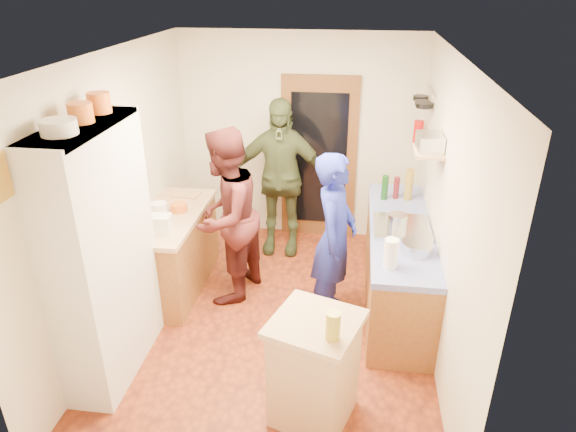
% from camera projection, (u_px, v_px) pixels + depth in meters
% --- Properties ---
extents(floor, '(3.00, 4.00, 0.02)m').
position_uv_depth(floor, '(276.00, 320.00, 5.23)').
color(floor, '#933816').
rests_on(floor, ground).
extents(ceiling, '(3.00, 4.00, 0.02)m').
position_uv_depth(ceiling, '(273.00, 53.00, 4.10)').
color(ceiling, silver).
rests_on(ceiling, ground).
extents(wall_back, '(3.00, 0.02, 2.60)m').
position_uv_depth(wall_back, '(300.00, 138.00, 6.46)').
color(wall_back, beige).
rests_on(wall_back, ground).
extents(wall_front, '(3.00, 0.02, 2.60)m').
position_uv_depth(wall_front, '(219.00, 348.00, 2.87)').
color(wall_front, beige).
rests_on(wall_front, ground).
extents(wall_left, '(0.02, 4.00, 2.60)m').
position_uv_depth(wall_left, '(117.00, 194.00, 4.84)').
color(wall_left, beige).
rests_on(wall_left, ground).
extents(wall_right, '(0.02, 4.00, 2.60)m').
position_uv_depth(wall_right, '(445.00, 212.00, 4.48)').
color(wall_right, beige).
rests_on(wall_right, ground).
extents(door_frame, '(0.95, 0.06, 2.10)m').
position_uv_depth(door_frame, '(319.00, 159.00, 6.50)').
color(door_frame, brown).
rests_on(door_frame, ground).
extents(door_glass, '(0.70, 0.02, 1.70)m').
position_uv_depth(door_glass, '(319.00, 160.00, 6.47)').
color(door_glass, black).
rests_on(door_glass, door_frame).
extents(hutch_body, '(0.40, 1.20, 2.20)m').
position_uv_depth(hutch_body, '(103.00, 256.00, 4.19)').
color(hutch_body, silver).
rests_on(hutch_body, ground).
extents(hutch_top_shelf, '(0.40, 1.14, 0.04)m').
position_uv_depth(hutch_top_shelf, '(80.00, 127.00, 3.72)').
color(hutch_top_shelf, silver).
rests_on(hutch_top_shelf, hutch_body).
extents(plate_stack, '(0.25, 0.25, 0.10)m').
position_uv_depth(plate_stack, '(59.00, 127.00, 3.46)').
color(plate_stack, white).
rests_on(plate_stack, hutch_top_shelf).
extents(orange_pot_a, '(0.18, 0.18, 0.14)m').
position_uv_depth(orange_pot_a, '(81.00, 113.00, 3.73)').
color(orange_pot_a, orange).
rests_on(orange_pot_a, hutch_top_shelf).
extents(orange_pot_b, '(0.18, 0.18, 0.16)m').
position_uv_depth(orange_pot_b, '(99.00, 103.00, 3.98)').
color(orange_pot_b, orange).
rests_on(orange_pot_b, hutch_top_shelf).
extents(left_counter_base, '(0.60, 1.40, 0.85)m').
position_uv_depth(left_counter_base, '(173.00, 253.00, 5.59)').
color(left_counter_base, olive).
rests_on(left_counter_base, ground).
extents(left_counter_top, '(0.64, 1.44, 0.05)m').
position_uv_depth(left_counter_top, '(169.00, 216.00, 5.39)').
color(left_counter_top, '#DAAD7F').
rests_on(left_counter_top, left_counter_base).
extents(toaster, '(0.25, 0.18, 0.18)m').
position_uv_depth(toaster, '(159.00, 224.00, 4.97)').
color(toaster, white).
rests_on(toaster, left_counter_top).
extents(kettle, '(0.19, 0.19, 0.18)m').
position_uv_depth(kettle, '(159.00, 211.00, 5.24)').
color(kettle, white).
rests_on(kettle, left_counter_top).
extents(orange_bowl, '(0.22, 0.22, 0.08)m').
position_uv_depth(orange_bowl, '(179.00, 207.00, 5.44)').
color(orange_bowl, orange).
rests_on(orange_bowl, left_counter_top).
extents(chopping_board, '(0.31, 0.23, 0.02)m').
position_uv_depth(chopping_board, '(186.00, 194.00, 5.84)').
color(chopping_board, '#DAAD7F').
rests_on(chopping_board, left_counter_top).
extents(right_counter_base, '(0.60, 2.20, 0.84)m').
position_uv_depth(right_counter_base, '(397.00, 267.00, 5.34)').
color(right_counter_base, olive).
rests_on(right_counter_base, ground).
extents(right_counter_top, '(0.62, 2.22, 0.06)m').
position_uv_depth(right_counter_top, '(401.00, 228.00, 5.15)').
color(right_counter_top, '#1318A6').
rests_on(right_counter_top, right_counter_base).
extents(hob, '(0.55, 0.58, 0.04)m').
position_uv_depth(hob, '(402.00, 227.00, 5.06)').
color(hob, silver).
rests_on(hob, right_counter_top).
extents(pot_on_hob, '(0.18, 0.18, 0.12)m').
position_uv_depth(pot_on_hob, '(397.00, 220.00, 5.03)').
color(pot_on_hob, silver).
rests_on(pot_on_hob, hob).
extents(bottle_a, '(0.07, 0.07, 0.28)m').
position_uv_depth(bottle_a, '(385.00, 187.00, 5.68)').
color(bottle_a, '#143F14').
rests_on(bottle_a, right_counter_top).
extents(bottle_b, '(0.08, 0.08, 0.25)m').
position_uv_depth(bottle_b, '(396.00, 188.00, 5.71)').
color(bottle_b, '#591419').
rests_on(bottle_b, right_counter_top).
extents(bottle_c, '(0.09, 0.09, 0.35)m').
position_uv_depth(bottle_c, '(409.00, 185.00, 5.65)').
color(bottle_c, olive).
rests_on(bottle_c, right_counter_top).
extents(paper_towel, '(0.13, 0.13, 0.27)m').
position_uv_depth(paper_towel, '(391.00, 254.00, 4.36)').
color(paper_towel, white).
rests_on(paper_towel, right_counter_top).
extents(mixing_bowl, '(0.30, 0.30, 0.11)m').
position_uv_depth(mixing_bowl, '(417.00, 248.00, 4.62)').
color(mixing_bowl, silver).
rests_on(mixing_bowl, right_counter_top).
extents(island_base, '(0.70, 0.70, 0.86)m').
position_uv_depth(island_base, '(314.00, 372.00, 3.92)').
color(island_base, '#DAAD7F').
rests_on(island_base, ground).
extents(island_top, '(0.79, 0.79, 0.05)m').
position_uv_depth(island_top, '(315.00, 324.00, 3.73)').
color(island_top, '#DAAD7F').
rests_on(island_top, island_base).
extents(cutting_board, '(0.42, 0.38, 0.02)m').
position_uv_depth(cutting_board, '(312.00, 317.00, 3.78)').
color(cutting_board, white).
rests_on(cutting_board, island_top).
extents(oil_jar, '(0.13, 0.13, 0.21)m').
position_uv_depth(oil_jar, '(333.00, 326.00, 3.50)').
color(oil_jar, '#AD9E2D').
rests_on(oil_jar, island_top).
extents(pan_rail, '(0.02, 0.65, 0.02)m').
position_uv_depth(pan_rail, '(430.00, 90.00, 5.53)').
color(pan_rail, silver).
rests_on(pan_rail, wall_right).
extents(pan_hang_a, '(0.18, 0.18, 0.05)m').
position_uv_depth(pan_hang_a, '(424.00, 105.00, 5.43)').
color(pan_hang_a, black).
rests_on(pan_hang_a, pan_rail).
extents(pan_hang_b, '(0.16, 0.16, 0.05)m').
position_uv_depth(pan_hang_b, '(422.00, 103.00, 5.62)').
color(pan_hang_b, black).
rests_on(pan_hang_b, pan_rail).
extents(pan_hang_c, '(0.17, 0.17, 0.05)m').
position_uv_depth(pan_hang_c, '(421.00, 98.00, 5.80)').
color(pan_hang_c, black).
rests_on(pan_hang_c, pan_rail).
extents(wall_shelf, '(0.26, 0.42, 0.03)m').
position_uv_depth(wall_shelf, '(429.00, 152.00, 4.73)').
color(wall_shelf, '#DAAD7F').
rests_on(wall_shelf, wall_right).
extents(radio, '(0.24, 0.31, 0.15)m').
position_uv_depth(radio, '(430.00, 142.00, 4.69)').
color(radio, silver).
rests_on(radio, wall_shelf).
extents(ext_bracket, '(0.06, 0.10, 0.04)m').
position_uv_depth(ext_bracket, '(423.00, 139.00, 5.94)').
color(ext_bracket, black).
rests_on(ext_bracket, wall_right).
extents(fire_extinguisher, '(0.11, 0.11, 0.32)m').
position_uv_depth(fire_extinguisher, '(418.00, 134.00, 5.93)').
color(fire_extinguisher, red).
rests_on(fire_extinguisher, wall_right).
extents(person_hob, '(0.51, 0.69, 1.73)m').
position_uv_depth(person_hob, '(337.00, 240.00, 4.92)').
color(person_hob, '#1E2796').
rests_on(person_hob, ground).
extents(person_left, '(0.92, 1.06, 1.86)m').
position_uv_depth(person_left, '(231.00, 216.00, 5.27)').
color(person_left, '#491B1A').
rests_on(person_left, ground).
extents(person_back, '(1.13, 0.48, 1.93)m').
position_uv_depth(person_back, '(281.00, 178.00, 6.15)').
color(person_back, '#394226').
rests_on(person_back, ground).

